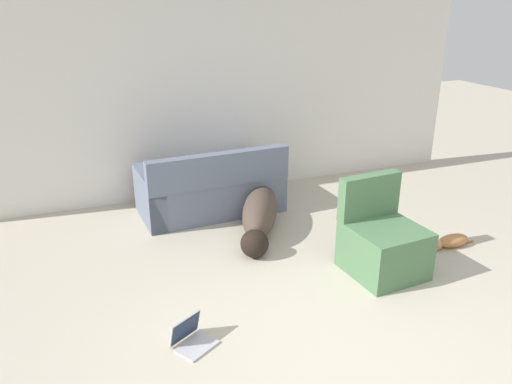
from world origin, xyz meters
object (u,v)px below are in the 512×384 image
at_px(side_chair, 382,242).
at_px(couch, 211,190).
at_px(dog, 259,214).
at_px(laptop_open, 190,336).
at_px(cat, 450,241).

bearing_deg(side_chair, couch, 114.99).
bearing_deg(dog, side_chair, 57.41).
relative_size(couch, side_chair, 1.92).
relative_size(couch, laptop_open, 4.50).
bearing_deg(laptop_open, side_chair, -18.73).
bearing_deg(laptop_open, cat, -19.97).
bearing_deg(side_chair, dog, 116.88).
distance_m(couch, cat, 2.75).
distance_m(couch, dog, 0.80).
height_order(dog, laptop_open, dog).
bearing_deg(couch, side_chair, 116.39).
bearing_deg(dog, laptop_open, -10.31).
distance_m(couch, laptop_open, 2.52).
height_order(cat, laptop_open, laptop_open).
bearing_deg(cat, laptop_open, 10.40).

